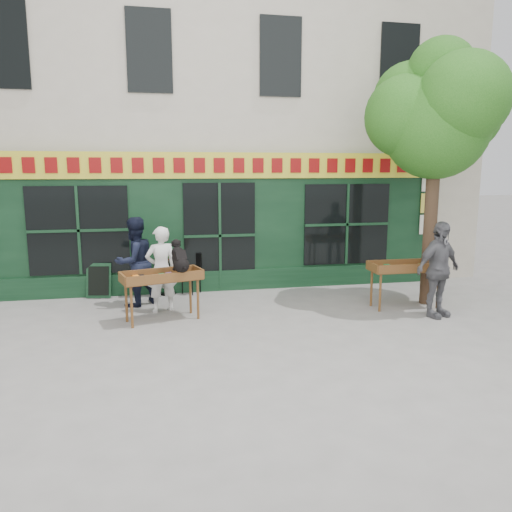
{
  "coord_description": "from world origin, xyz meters",
  "views": [
    {
      "loc": [
        -1.48,
        -9.42,
        2.93
      ],
      "look_at": [
        0.52,
        0.5,
        1.15
      ],
      "focal_mm": 35.0,
      "sensor_mm": 36.0,
      "label": 1
    }
  ],
  "objects_px": {
    "book_cart_center": "(162,279)",
    "man_right": "(438,270)",
    "woman": "(161,269)",
    "bistro_table": "(167,272)",
    "book_cart_right": "(405,269)",
    "dog": "(180,255)",
    "man_left": "(135,262)"
  },
  "relations": [
    {
      "from": "book_cart_right",
      "to": "book_cart_center",
      "type": "bearing_deg",
      "value": -179.97
    },
    {
      "from": "book_cart_center",
      "to": "bistro_table",
      "type": "relative_size",
      "value": 2.12
    },
    {
      "from": "book_cart_center",
      "to": "man_right",
      "type": "relative_size",
      "value": 0.84
    },
    {
      "from": "book_cart_right",
      "to": "man_left",
      "type": "xyz_separation_m",
      "value": [
        -5.62,
        1.29,
        0.14
      ]
    },
    {
      "from": "dog",
      "to": "woman",
      "type": "xyz_separation_m",
      "value": [
        -0.35,
        0.7,
        -0.4
      ]
    },
    {
      "from": "book_cart_right",
      "to": "bistro_table",
      "type": "height_order",
      "value": "book_cart_right"
    },
    {
      "from": "man_left",
      "to": "dog",
      "type": "bearing_deg",
      "value": 87.53
    },
    {
      "from": "woman",
      "to": "bistro_table",
      "type": "relative_size",
      "value": 2.34
    },
    {
      "from": "man_left",
      "to": "man_right",
      "type": "bearing_deg",
      "value": 123.41
    },
    {
      "from": "dog",
      "to": "man_left",
      "type": "height_order",
      "value": "man_left"
    },
    {
      "from": "dog",
      "to": "book_cart_right",
      "type": "bearing_deg",
      "value": -15.68
    },
    {
      "from": "man_right",
      "to": "book_cart_center",
      "type": "bearing_deg",
      "value": 152.13
    },
    {
      "from": "man_right",
      "to": "bistro_table",
      "type": "distance_m",
      "value": 5.97
    },
    {
      "from": "dog",
      "to": "book_cart_right",
      "type": "height_order",
      "value": "dog"
    },
    {
      "from": "book_cart_right",
      "to": "woman",
      "type": "bearing_deg",
      "value": 172.74
    },
    {
      "from": "dog",
      "to": "bistro_table",
      "type": "relative_size",
      "value": 0.79
    },
    {
      "from": "dog",
      "to": "man_right",
      "type": "bearing_deg",
      "value": -24.16
    },
    {
      "from": "book_cart_right",
      "to": "bistro_table",
      "type": "bearing_deg",
      "value": 157.52
    },
    {
      "from": "woman",
      "to": "man_left",
      "type": "relative_size",
      "value": 0.93
    },
    {
      "from": "book_cart_right",
      "to": "man_right",
      "type": "bearing_deg",
      "value": -67.48
    },
    {
      "from": "book_cart_center",
      "to": "woman",
      "type": "distance_m",
      "value": 0.65
    },
    {
      "from": "woman",
      "to": "bistro_table",
      "type": "height_order",
      "value": "woman"
    },
    {
      "from": "bistro_table",
      "to": "man_left",
      "type": "relative_size",
      "value": 0.4
    },
    {
      "from": "man_right",
      "to": "bistro_table",
      "type": "xyz_separation_m",
      "value": [
        -5.22,
        2.86,
        -0.41
      ]
    },
    {
      "from": "man_right",
      "to": "man_left",
      "type": "relative_size",
      "value": 1.0
    },
    {
      "from": "book_cart_center",
      "to": "man_right",
      "type": "bearing_deg",
      "value": -24.13
    },
    {
      "from": "man_right",
      "to": "bistro_table",
      "type": "relative_size",
      "value": 2.52
    },
    {
      "from": "man_right",
      "to": "woman",
      "type": "bearing_deg",
      "value": 145.5
    },
    {
      "from": "book_cart_right",
      "to": "man_right",
      "type": "relative_size",
      "value": 0.79
    },
    {
      "from": "book_cart_center",
      "to": "man_right",
      "type": "xyz_separation_m",
      "value": [
        5.37,
        -0.81,
        0.14
      ]
    },
    {
      "from": "woman",
      "to": "book_cart_center",
      "type": "bearing_deg",
      "value": 74.45
    },
    {
      "from": "bistro_table",
      "to": "man_left",
      "type": "distance_m",
      "value": 1.16
    }
  ]
}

